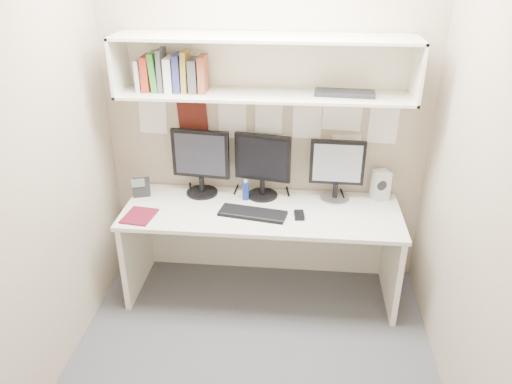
# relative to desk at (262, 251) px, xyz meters

# --- Properties ---
(floor) EXTENTS (2.40, 2.00, 0.01)m
(floor) POSITION_rel_desk_xyz_m (0.00, -0.65, -0.37)
(floor) COLOR #45454A
(floor) RESTS_ON ground
(wall_back) EXTENTS (2.40, 0.02, 2.60)m
(wall_back) POSITION_rel_desk_xyz_m (0.00, 0.35, 0.93)
(wall_back) COLOR tan
(wall_back) RESTS_ON ground
(wall_front) EXTENTS (2.40, 0.02, 2.60)m
(wall_front) POSITION_rel_desk_xyz_m (0.00, -1.65, 0.93)
(wall_front) COLOR tan
(wall_front) RESTS_ON ground
(wall_left) EXTENTS (0.02, 2.00, 2.60)m
(wall_left) POSITION_rel_desk_xyz_m (-1.20, -0.65, 0.93)
(wall_left) COLOR tan
(wall_left) RESTS_ON ground
(wall_right) EXTENTS (0.02, 2.00, 2.60)m
(wall_right) POSITION_rel_desk_xyz_m (1.20, -0.65, 0.93)
(wall_right) COLOR tan
(wall_right) RESTS_ON ground
(desk) EXTENTS (2.00, 0.70, 0.73)m
(desk) POSITION_rel_desk_xyz_m (0.00, 0.00, 0.00)
(desk) COLOR silver
(desk) RESTS_ON floor
(overhead_hutch) EXTENTS (2.00, 0.38, 0.40)m
(overhead_hutch) POSITION_rel_desk_xyz_m (0.00, 0.21, 1.35)
(overhead_hutch) COLOR silver
(overhead_hutch) RESTS_ON wall_back
(pinned_papers) EXTENTS (1.92, 0.01, 0.48)m
(pinned_papers) POSITION_rel_desk_xyz_m (0.00, 0.34, 0.88)
(pinned_papers) COLOR white
(pinned_papers) RESTS_ON wall_back
(monitor_left) EXTENTS (0.44, 0.24, 0.51)m
(monitor_left) POSITION_rel_desk_xyz_m (-0.48, 0.22, 0.64)
(monitor_left) COLOR black
(monitor_left) RESTS_ON desk
(monitor_center) EXTENTS (0.42, 0.23, 0.49)m
(monitor_center) POSITION_rel_desk_xyz_m (-0.01, 0.22, 0.63)
(monitor_center) COLOR black
(monitor_center) RESTS_ON desk
(monitor_right) EXTENTS (0.40, 0.22, 0.46)m
(monitor_right) POSITION_rel_desk_xyz_m (0.53, 0.22, 0.62)
(monitor_right) COLOR #A5A5AA
(monitor_right) RESTS_ON desk
(keyboard) EXTENTS (0.50, 0.25, 0.02)m
(keyboard) POSITION_rel_desk_xyz_m (-0.06, -0.09, 0.38)
(keyboard) COLOR black
(keyboard) RESTS_ON desk
(mouse) EXTENTS (0.08, 0.11, 0.03)m
(mouse) POSITION_rel_desk_xyz_m (0.27, -0.09, 0.38)
(mouse) COLOR black
(mouse) RESTS_ON desk
(speaker) EXTENTS (0.14, 0.15, 0.22)m
(speaker) POSITION_rel_desk_xyz_m (0.87, 0.26, 0.48)
(speaker) COLOR #B9BAB5
(speaker) RESTS_ON desk
(blue_bottle) EXTENTS (0.05, 0.05, 0.16)m
(blue_bottle) POSITION_rel_desk_xyz_m (-0.13, 0.15, 0.44)
(blue_bottle) COLOR navy
(blue_bottle) RESTS_ON desk
(maroon_notebook) EXTENTS (0.23, 0.27, 0.01)m
(maroon_notebook) POSITION_rel_desk_xyz_m (-0.85, -0.19, 0.37)
(maroon_notebook) COLOR #590F1D
(maroon_notebook) RESTS_ON desk
(desk_phone) EXTENTS (0.16, 0.15, 0.16)m
(desk_phone) POSITION_rel_desk_xyz_m (-0.93, 0.15, 0.43)
(desk_phone) COLOR black
(desk_phone) RESTS_ON desk
(book_stack) EXTENTS (0.48, 0.17, 0.28)m
(book_stack) POSITION_rel_desk_xyz_m (-0.63, 0.17, 1.30)
(book_stack) COLOR beige
(book_stack) RESTS_ON overhead_hutch
(hutch_tray) EXTENTS (0.41, 0.18, 0.03)m
(hutch_tray) POSITION_rel_desk_xyz_m (0.54, 0.16, 1.19)
(hutch_tray) COLOR black
(hutch_tray) RESTS_ON overhead_hutch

